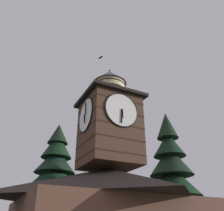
{
  "coord_description": "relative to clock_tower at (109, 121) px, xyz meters",
  "views": [
    {
      "loc": [
        9.18,
        16.29,
        2.02
      ],
      "look_at": [
        1.04,
        0.1,
        11.24
      ],
      "focal_mm": 39.54,
      "sensor_mm": 36.0,
      "label": 1
    }
  ],
  "objects": [
    {
      "name": "moon",
      "position": [
        -10.92,
        -33.23,
        2.56
      ],
      "size": [
        1.96,
        1.96,
        1.96
      ],
      "color": "silver"
    },
    {
      "name": "flying_bird_high",
      "position": [
        -0.54,
        -3.31,
        8.79
      ],
      "size": [
        0.3,
        0.58,
        0.13
      ],
      "color": "black"
    },
    {
      "name": "pine_tree_behind",
      "position": [
        2.46,
        -5.99,
        -4.15
      ],
      "size": [
        6.14,
        6.14,
        11.24
      ],
      "color": "#473323",
      "rests_on": "ground_plane"
    },
    {
      "name": "pine_tree_aside",
      "position": [
        -7.51,
        -2.13,
        -4.83
      ],
      "size": [
        6.96,
        6.96,
        12.93
      ],
      "color": "#473323",
      "rests_on": "ground_plane"
    },
    {
      "name": "clock_tower",
      "position": [
        0.0,
        0.0,
        0.0
      ],
      "size": [
        4.64,
        4.64,
        8.61
      ],
      "color": "#4C3323",
      "rests_on": "building_main"
    }
  ]
}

